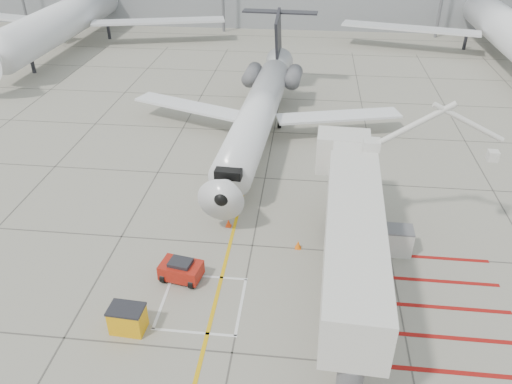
# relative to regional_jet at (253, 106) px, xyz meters

# --- Properties ---
(ground_plane) EXTENTS (260.00, 260.00, 0.00)m
(ground_plane) POSITION_rel_regional_jet_xyz_m (1.33, -15.88, -3.98)
(ground_plane) COLOR gray
(ground_plane) RESTS_ON ground
(regional_jet) EXTENTS (25.81, 31.71, 7.95)m
(regional_jet) POSITION_rel_regional_jet_xyz_m (0.00, 0.00, 0.00)
(regional_jet) COLOR white
(regional_jet) RESTS_ON ground_plane
(jet_bridge) EXTENTS (9.24, 18.23, 7.15)m
(jet_bridge) POSITION_rel_regional_jet_xyz_m (6.61, -16.15, -0.40)
(jet_bridge) COLOR silver
(jet_bridge) RESTS_ON ground_plane
(pushback_tug) EXTENTS (2.38, 1.73, 1.27)m
(pushback_tug) POSITION_rel_regional_jet_xyz_m (-2.13, -15.17, -3.34)
(pushback_tug) COLOR #AB1C10
(pushback_tug) RESTS_ON ground_plane
(spill_bin) EXTENTS (1.66, 1.16, 1.39)m
(spill_bin) POSITION_rel_regional_jet_xyz_m (-3.78, -19.01, -3.28)
(spill_bin) COLOR #E8A00C
(spill_bin) RESTS_ON ground_plane
(baggage_cart) EXTENTS (1.94, 1.50, 1.08)m
(baggage_cart) POSITION_rel_regional_jet_xyz_m (6.84, -8.88, -3.43)
(baggage_cart) COLOR #58585D
(baggage_cart) RESTS_ON ground_plane
(ground_power_unit) EXTENTS (2.10, 1.25, 1.64)m
(ground_power_unit) POSITION_rel_regional_jet_xyz_m (9.45, -11.53, -3.16)
(ground_power_unit) COLOR beige
(ground_power_unit) RESTS_ON ground_plane
(cone_nose) EXTENTS (0.36, 0.36, 0.50)m
(cone_nose) POSITION_rel_regional_jet_xyz_m (-0.37, -10.08, -3.73)
(cone_nose) COLOR #F43F0C
(cone_nose) RESTS_ON ground_plane
(cone_side) EXTENTS (0.37, 0.37, 0.51)m
(cone_side) POSITION_rel_regional_jet_xyz_m (4.03, -11.82, -3.72)
(cone_side) COLOR orange
(cone_side) RESTS_ON ground_plane
(bg_aircraft_c) EXTENTS (38.19, 42.44, 12.73)m
(bg_aircraft_c) POSITION_rel_regional_jet_xyz_m (27.02, 30.12, 2.39)
(bg_aircraft_c) COLOR silver
(bg_aircraft_c) RESTS_ON ground_plane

